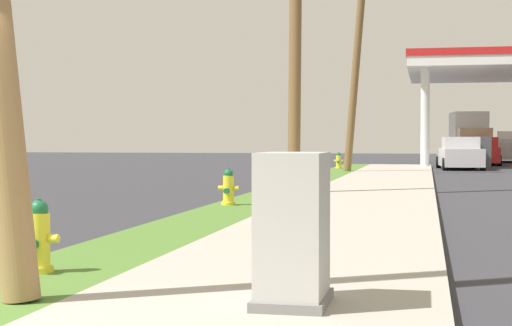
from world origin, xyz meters
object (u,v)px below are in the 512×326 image
(car_silver_by_far_pump, at_px, (460,155))
(truck_tan_at_forecourt, at_px, (470,139))
(fire_hydrant_second, at_px, (228,189))
(fire_hydrant_fifth, at_px, (338,161))
(utility_cabinet, at_px, (293,234))
(car_red_by_near_pump, at_px, (483,152))
(truck_white_on_apron, at_px, (512,148))
(fire_hydrant_third, at_px, (285,175))
(fire_hydrant_fourth, at_px, (317,167))
(utility_pole_background, at_px, (356,70))
(fire_hydrant_nearest, at_px, (39,240))

(car_silver_by_far_pump, relative_size, truck_tan_at_forecourt, 0.71)
(fire_hydrant_second, xyz_separation_m, truck_tan_at_forecourt, (6.50, 35.42, 1.04))
(fire_hydrant_fifth, bearing_deg, utility_cabinet, -84.67)
(car_red_by_near_pump, xyz_separation_m, truck_white_on_apron, (2.27, 7.14, 0.19))
(fire_hydrant_fifth, height_order, truck_tan_at_forecourt, truck_tan_at_forecourt)
(car_red_by_near_pump, relative_size, truck_white_on_apron, 0.83)
(fire_hydrant_third, bearing_deg, fire_hydrant_second, -89.93)
(fire_hydrant_second, xyz_separation_m, fire_hydrant_third, (-0.01, 6.94, 0.00))
(fire_hydrant_fourth, bearing_deg, truck_tan_at_forecourt, 73.08)
(utility_pole_background, xyz_separation_m, utility_cabinet, (1.89, -28.17, -3.67))
(fire_hydrant_nearest, distance_m, fire_hydrant_third, 15.65)
(utility_pole_background, height_order, truck_white_on_apron, utility_pole_background)
(utility_pole_background, xyz_separation_m, car_red_by_near_pump, (6.03, 13.37, -3.65))
(car_silver_by_far_pump, xyz_separation_m, truck_tan_at_forecourt, (0.96, 10.69, 0.77))
(utility_cabinet, distance_m, truck_tan_at_forecourt, 45.37)
(fire_hydrant_fifth, xyz_separation_m, utility_cabinet, (2.93, -31.41, 0.25))
(fire_hydrant_second, bearing_deg, fire_hydrant_nearest, -89.09)
(fire_hydrant_fifth, distance_m, truck_white_on_apron, 19.63)
(fire_hydrant_nearest, distance_m, fire_hydrant_fifth, 30.31)
(car_red_by_near_pump, relative_size, truck_tan_at_forecourt, 0.70)
(fire_hydrant_fourth, xyz_separation_m, car_red_by_near_pump, (7.07, 17.71, 0.28))
(fire_hydrant_third, distance_m, car_silver_by_far_pump, 18.63)
(utility_pole_background, bearing_deg, fire_hydrant_nearest, -91.88)
(fire_hydrant_fourth, relative_size, utility_pole_background, 0.09)
(utility_pole_background, relative_size, car_red_by_near_pump, 1.82)
(fire_hydrant_third, xyz_separation_m, truck_tan_at_forecourt, (6.51, 28.48, 1.04))
(fire_hydrant_second, height_order, fire_hydrant_third, same)
(truck_white_on_apron, bearing_deg, car_silver_by_far_pump, -104.98)
(fire_hydrant_third, height_order, fire_hydrant_fourth, same)
(fire_hydrant_fourth, xyz_separation_m, car_silver_by_far_pump, (5.55, 10.71, 0.28))
(fire_hydrant_second, distance_m, fire_hydrant_fourth, 14.02)
(fire_hydrant_second, distance_m, fire_hydrant_fifth, 21.60)
(utility_pole_background, bearing_deg, fire_hydrant_second, -93.21)
(fire_hydrant_second, relative_size, fire_hydrant_fourth, 1.00)
(car_red_by_near_pump, xyz_separation_m, truck_tan_at_forecourt, (-0.55, 3.69, 0.77))
(fire_hydrant_second, distance_m, fire_hydrant_third, 6.94)
(car_silver_by_far_pump, bearing_deg, truck_tan_at_forecourt, 84.86)
(fire_hydrant_fifth, bearing_deg, fire_hydrant_nearest, -89.71)
(car_silver_by_far_pump, height_order, truck_white_on_apron, truck_white_on_apron)
(car_silver_by_far_pump, distance_m, truck_tan_at_forecourt, 10.76)
(fire_hydrant_third, bearing_deg, utility_pole_background, 84.81)
(car_red_by_near_pump, distance_m, car_silver_by_far_pump, 7.16)
(fire_hydrant_nearest, distance_m, fire_hydrant_fourth, 22.72)
(fire_hydrant_second, height_order, truck_white_on_apron, truck_white_on_apron)
(fire_hydrant_nearest, xyz_separation_m, car_silver_by_far_pump, (5.40, 33.43, 0.28))
(car_red_by_near_pump, distance_m, truck_white_on_apron, 7.49)
(fire_hydrant_nearest, distance_m, truck_tan_at_forecourt, 44.59)
(fire_hydrant_fourth, height_order, car_red_by_near_pump, car_red_by_near_pump)
(fire_hydrant_nearest, height_order, truck_tan_at_forecourt, truck_tan_at_forecourt)
(utility_pole_background, bearing_deg, car_silver_by_far_pump, 54.70)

